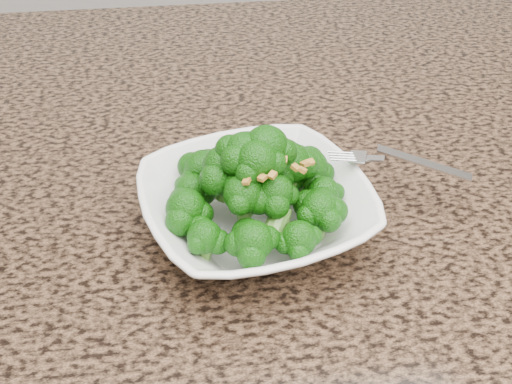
{
  "coord_description": "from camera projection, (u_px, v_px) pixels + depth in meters",
  "views": [
    {
      "loc": [
        -0.09,
        -0.31,
        1.34
      ],
      "look_at": [
        -0.03,
        0.19,
        0.95
      ],
      "focal_mm": 45.0,
      "sensor_mm": 36.0,
      "label": 1
    }
  ],
  "objects": [
    {
      "name": "broccoli_pile",
      "position": [
        256.0,
        156.0,
        0.61
      ],
      "size": [
        0.2,
        0.2,
        0.07
      ],
      "primitive_type": null,
      "color": "#13570A",
      "rests_on": "bowl"
    },
    {
      "name": "fork",
      "position": [
        378.0,
        159.0,
        0.66
      ],
      "size": [
        0.17,
        0.08,
        0.01
      ],
      "primitive_type": null,
      "rotation": [
        0.0,
        0.0,
        -0.36
      ],
      "color": "silver",
      "rests_on": "bowl"
    },
    {
      "name": "granite_counter",
      "position": [
        268.0,
        178.0,
        0.76
      ],
      "size": [
        1.64,
        1.04,
        0.03
      ],
      "primitive_type": "cube",
      "color": "brown",
      "rests_on": "cabinet"
    },
    {
      "name": "bowl",
      "position": [
        256.0,
        210.0,
        0.65
      ],
      "size": [
        0.27,
        0.27,
        0.06
      ],
      "primitive_type": "imported",
      "rotation": [
        0.0,
        0.0,
        0.25
      ],
      "color": "white",
      "rests_on": "granite_counter"
    },
    {
      "name": "garlic_topping",
      "position": [
        256.0,
        119.0,
        0.58
      ],
      "size": [
        0.12,
        0.12,
        0.01
      ],
      "primitive_type": null,
      "color": "#B37F2B",
      "rests_on": "broccoli_pile"
    }
  ]
}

